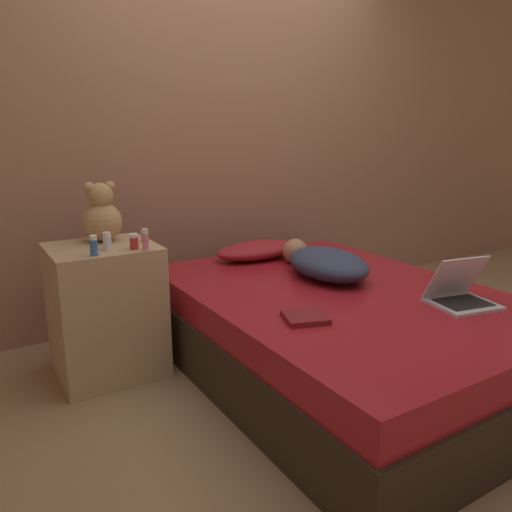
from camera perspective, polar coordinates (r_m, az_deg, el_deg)
name	(u,v)px	position (r m, az deg, el deg)	size (l,w,h in m)	color
ground_plane	(337,372)	(2.82, 9.26, -12.98)	(12.00, 12.00, 0.00)	#937551
wall_back	(223,127)	(3.57, -3.85, 14.54)	(8.00, 0.06, 2.60)	#996B51
bed	(339,333)	(2.72, 9.45, -8.63)	(1.44, 2.00, 0.47)	#2D2319
nightstand	(106,310)	(2.78, -16.74, -5.96)	(0.53, 0.49, 0.70)	tan
pillow	(257,250)	(3.23, 0.17, 0.70)	(0.58, 0.29, 0.11)	maroon
person_lying	(325,263)	(2.86, 7.87, -0.74)	(0.41, 0.72, 0.16)	#2D3851
laptop	(460,294)	(2.58, 22.29, -4.01)	(0.33, 0.30, 0.23)	silver
teddy_bear	(102,216)	(2.76, -17.22, 4.44)	(0.21, 0.21, 0.32)	tan
bottle_orange	(145,236)	(2.71, -12.60, 2.23)	(0.04, 0.04, 0.06)	orange
bottle_red	(134,242)	(2.55, -13.77, 1.58)	(0.04, 0.04, 0.08)	#B72D2D
bottle_pink	(145,240)	(2.51, -12.53, 1.84)	(0.03, 0.03, 0.11)	pink
bottle_clear	(107,241)	(2.57, -16.65, 1.63)	(0.04, 0.04, 0.09)	silver
bottle_blue	(94,246)	(2.47, -18.06, 1.12)	(0.04, 0.04, 0.10)	#3866B2
book	(305,317)	(2.22, 5.67, -6.99)	(0.23, 0.22, 0.02)	maroon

